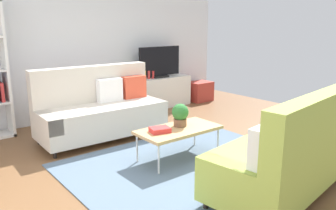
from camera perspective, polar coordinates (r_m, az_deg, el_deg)
name	(u,v)px	position (r m, az deg, el deg)	size (l,w,h in m)	color
ground_plane	(179,159)	(4.56, 1.86, -9.02)	(7.68, 7.68, 0.00)	brown
wall_far	(82,40)	(6.60, -14.22, 10.56)	(6.40, 0.12, 2.90)	silver
area_rug	(186,164)	(4.40, 2.96, -9.80)	(2.90, 2.20, 0.01)	slate
couch_beige	(101,110)	(5.37, -11.20, -0.76)	(1.92, 0.89, 1.10)	beige
couch_green	(289,153)	(3.76, 19.67, -7.64)	(1.99, 1.08, 1.10)	#A3BC4C
coffee_table	(179,130)	(4.44, 1.80, -4.25)	(1.10, 0.56, 0.42)	tan
tv_console	(159,92)	(7.23, -1.48, 2.15)	(1.40, 0.44, 0.64)	silver
tv	(160,63)	(7.11, -1.41, 7.12)	(1.00, 0.20, 0.64)	black
storage_trunk	(200,91)	(7.87, 5.38, 2.30)	(0.52, 0.40, 0.44)	#B2382D
potted_plant	(180,114)	(4.48, 2.06, -1.57)	(0.22, 0.22, 0.30)	brown
table_book_0	(160,131)	(4.27, -1.36, -4.39)	(0.24, 0.18, 0.03)	red
table_book_1	(160,129)	(4.26, -1.36, -4.00)	(0.24, 0.18, 0.03)	red
vase_0	(135,76)	(6.87, -5.63, 4.87)	(0.12, 0.12, 0.16)	#33B29E
bottle_0	(145,75)	(6.90, -3.95, 5.02)	(0.05, 0.05, 0.18)	gold
bottle_1	(149,75)	(6.96, -3.25, 5.07)	(0.06, 0.06, 0.17)	red
bottle_2	(153,75)	(7.02, -2.53, 5.09)	(0.05, 0.05, 0.15)	red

